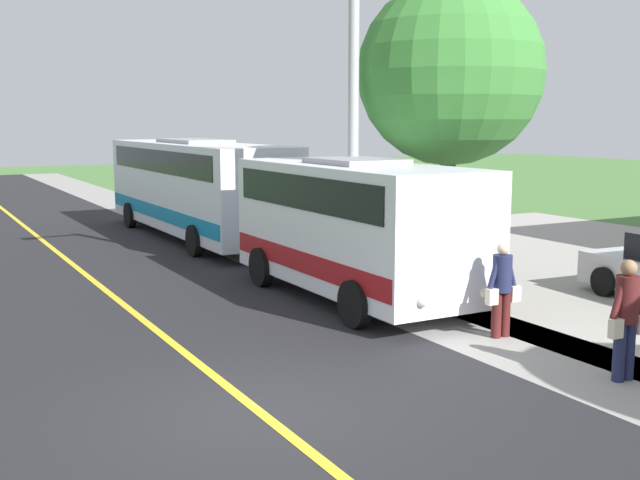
{
  "coord_description": "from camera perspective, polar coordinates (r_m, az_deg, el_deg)",
  "views": [
    {
      "loc": [
        3.98,
        9.0,
        3.8
      ],
      "look_at": [
        -3.5,
        -4.68,
        1.4
      ],
      "focal_mm": 43.65,
      "sensor_mm": 36.0,
      "label": 1
    }
  ],
  "objects": [
    {
      "name": "tree_curbside",
      "position": [
        18.52,
        9.53,
        11.98
      ],
      "size": [
        4.28,
        4.28,
        7.04
      ],
      "color": "#4C3826",
      "rests_on": "ground"
    },
    {
      "name": "road_surface",
      "position": [
        10.55,
        -4.6,
        -12.37
      ],
      "size": [
        8.0,
        100.0,
        0.01
      ],
      "primitive_type": "cube",
      "color": "black",
      "rests_on": "ground"
    },
    {
      "name": "pedestrian_waiting",
      "position": [
        14.04,
        13.19,
        -3.35
      ],
      "size": [
        0.72,
        0.34,
        1.7
      ],
      "color": "#4C1919",
      "rests_on": "ground"
    },
    {
      "name": "transit_bus_rear",
      "position": [
        25.67,
        -9.13,
        4.08
      ],
      "size": [
        2.79,
        11.13,
        3.21
      ],
      "color": "silver",
      "rests_on": "ground"
    },
    {
      "name": "ground_plane",
      "position": [
        10.55,
        -4.6,
        -12.39
      ],
      "size": [
        120.0,
        120.0,
        0.0
      ],
      "primitive_type": "plane",
      "color": "#477238"
    },
    {
      "name": "road_centre_line",
      "position": [
        10.55,
        -4.6,
        -12.34
      ],
      "size": [
        0.16,
        100.0,
        0.0
      ],
      "primitive_type": "cube",
      "color": "gold",
      "rests_on": "ground"
    },
    {
      "name": "street_light_pole",
      "position": [
        17.36,
        2.15,
        11.88
      ],
      "size": [
        1.97,
        0.24,
        8.67
      ],
      "color": "#9E9EA3",
      "rests_on": "ground"
    },
    {
      "name": "shuttle_bus_front",
      "position": [
        16.59,
        2.61,
        1.31
      ],
      "size": [
        2.78,
        6.87,
        3.01
      ],
      "color": "white",
      "rests_on": "ground"
    },
    {
      "name": "sidewalk",
      "position": [
        13.41,
        16.35,
        -8.07
      ],
      "size": [
        2.4,
        100.0,
        0.01
      ],
      "primitive_type": "cube",
      "color": "gray",
      "rests_on": "ground"
    },
    {
      "name": "pedestrian_with_bags",
      "position": [
        12.24,
        21.53,
        -5.19
      ],
      "size": [
        0.72,
        0.34,
        1.81
      ],
      "color": "#1E2347",
      "rests_on": "ground"
    }
  ]
}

